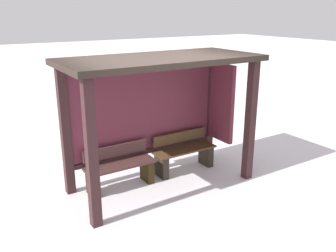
% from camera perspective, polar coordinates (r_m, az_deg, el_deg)
% --- Properties ---
extents(ground_plane, '(60.00, 60.00, 0.00)m').
position_cam_1_polar(ground_plane, '(6.35, -0.90, -9.18)').
color(ground_plane, white).
extents(bus_shelter, '(3.18, 1.46, 2.20)m').
position_cam_1_polar(bus_shelter, '(6.03, -1.13, 5.32)').
color(bus_shelter, '#381F21').
rests_on(bus_shelter, ground).
extents(bench_left_inside, '(1.21, 0.38, 0.71)m').
position_cam_1_polar(bench_left_inside, '(6.18, -7.60, -6.77)').
color(bench_left_inside, '#492C2A').
rests_on(bench_left_inside, ground).
extents(bench_center_inside, '(1.21, 0.38, 0.72)m').
position_cam_1_polar(bench_center_inside, '(6.77, 2.51, -4.37)').
color(bench_center_inside, '#4F3620').
rests_on(bench_center_inside, ground).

